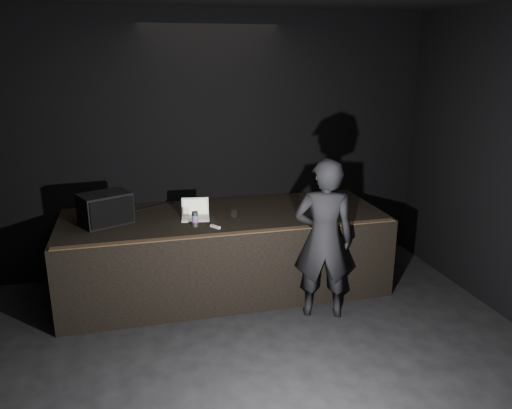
{
  "coord_description": "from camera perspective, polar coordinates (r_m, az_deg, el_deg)",
  "views": [
    {
      "loc": [
        -1.06,
        -3.13,
        2.93
      ],
      "look_at": [
        0.31,
        2.3,
        1.24
      ],
      "focal_mm": 35.0,
      "sensor_mm": 36.0,
      "label": 1
    }
  ],
  "objects": [
    {
      "name": "beer_can",
      "position": [
        5.85,
        -6.99,
        -1.66
      ],
      "size": [
        0.07,
        0.07,
        0.18
      ],
      "color": "silver",
      "rests_on": "stage_riser"
    },
    {
      "name": "stage_monitor",
      "position": [
        6.13,
        -16.82,
        -0.45
      ],
      "size": [
        0.67,
        0.59,
        0.37
      ],
      "rotation": [
        0.0,
        0.0,
        0.43
      ],
      "color": "black",
      "rests_on": "stage_riser"
    },
    {
      "name": "person",
      "position": [
        5.68,
        7.77,
        -3.96
      ],
      "size": [
        0.78,
        0.62,
        1.86
      ],
      "primitive_type": "imported",
      "rotation": [
        0.0,
        0.0,
        2.86
      ],
      "color": "black",
      "rests_on": "ground"
    },
    {
      "name": "riser_lip",
      "position": [
        5.6,
        -2.37,
        -3.28
      ],
      "size": [
        3.92,
        0.1,
        0.01
      ],
      "primitive_type": "cube",
      "color": "brown",
      "rests_on": "stage_riser"
    },
    {
      "name": "plastic_cup",
      "position": [
        6.12,
        -2.53,
        -1.11
      ],
      "size": [
        0.08,
        0.08,
        0.1
      ],
      "primitive_type": "cylinder",
      "color": "white",
      "rests_on": "stage_riser"
    },
    {
      "name": "room_walls",
      "position": [
        3.43,
        4.42,
        1.45
      ],
      "size": [
        6.1,
        7.1,
        3.52
      ],
      "color": "black",
      "rests_on": "ground"
    },
    {
      "name": "wii_remote",
      "position": [
        5.8,
        -4.68,
        -2.54
      ],
      "size": [
        0.11,
        0.13,
        0.03
      ],
      "primitive_type": "cube",
      "rotation": [
        0.0,
        0.0,
        0.61
      ],
      "color": "white",
      "rests_on": "stage_riser"
    },
    {
      "name": "cable",
      "position": [
        6.62,
        -12.36,
        -0.44
      ],
      "size": [
        0.75,
        0.43,
        0.02
      ],
      "primitive_type": "cylinder",
      "rotation": [
        0.0,
        1.57,
        0.51
      ],
      "color": "black",
      "rests_on": "stage_riser"
    },
    {
      "name": "laptop",
      "position": [
        6.16,
        -6.95,
        -0.98
      ],
      "size": [
        0.37,
        0.34,
        0.23
      ],
      "rotation": [
        0.0,
        0.0,
        -0.13
      ],
      "color": "silver",
      "rests_on": "stage_riser"
    },
    {
      "name": "stage_riser",
      "position": [
        6.43,
        -3.63,
        -5.41
      ],
      "size": [
        4.0,
        1.5,
        1.0
      ],
      "primitive_type": "cube",
      "color": "black",
      "rests_on": "ground"
    }
  ]
}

